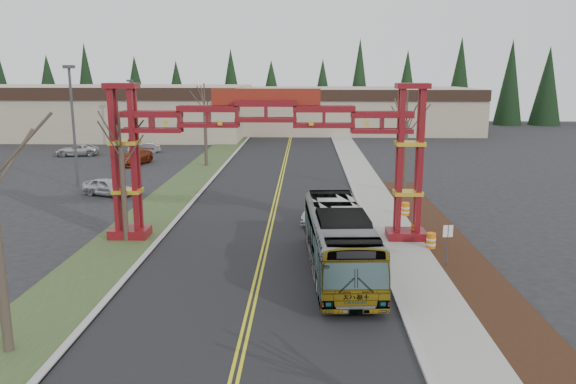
{
  "coord_description": "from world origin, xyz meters",
  "views": [
    {
      "loc": [
        2.19,
        -13.17,
        9.46
      ],
      "look_at": [
        1.36,
        13.38,
        3.79
      ],
      "focal_mm": 35.0,
      "sensor_mm": 36.0,
      "label": 1
    }
  ],
  "objects_px": {
    "gateway_arch": "(266,136)",
    "retail_building_west": "(94,111)",
    "silver_sedan": "(319,212)",
    "street_sign": "(448,237)",
    "parked_car_far_b": "(77,150)",
    "bare_tree_right_far": "(406,122)",
    "bare_tree_median_mid": "(121,148)",
    "barrel_north": "(405,210)",
    "parked_car_mid_a": "(135,158)",
    "bare_tree_median_far": "(205,106)",
    "barrel_south": "(431,242)",
    "transit_bus": "(339,241)",
    "light_pole_near": "(73,118)",
    "retail_building_east": "(353,110)",
    "barrel_mid": "(415,232)",
    "light_pole_far": "(131,110)",
    "parked_car_far_a": "(144,148)",
    "parked_car_near_a": "(108,187)"
  },
  "relations": [
    {
      "from": "gateway_arch",
      "to": "retail_building_west",
      "type": "height_order",
      "value": "gateway_arch"
    },
    {
      "from": "silver_sedan",
      "to": "street_sign",
      "type": "bearing_deg",
      "value": -40.13
    },
    {
      "from": "parked_car_far_b",
      "to": "bare_tree_right_far",
      "type": "bearing_deg",
      "value": 50.83
    },
    {
      "from": "retail_building_west",
      "to": "bare_tree_median_mid",
      "type": "distance_m",
      "value": 58.93
    },
    {
      "from": "barrel_north",
      "to": "parked_car_mid_a",
      "type": "bearing_deg",
      "value": 139.41
    },
    {
      "from": "bare_tree_median_mid",
      "to": "parked_car_far_b",
      "type": "bearing_deg",
      "value": 116.08
    },
    {
      "from": "retail_building_west",
      "to": "bare_tree_median_far",
      "type": "relative_size",
      "value": 5.45
    },
    {
      "from": "street_sign",
      "to": "barrel_south",
      "type": "distance_m",
      "value": 3.04
    },
    {
      "from": "transit_bus",
      "to": "light_pole_near",
      "type": "xyz_separation_m",
      "value": [
        -20.85,
        20.08,
        4.24
      ]
    },
    {
      "from": "retail_building_west",
      "to": "bare_tree_median_mid",
      "type": "relative_size",
      "value": 6.25
    },
    {
      "from": "parked_car_mid_a",
      "to": "parked_car_far_b",
      "type": "height_order",
      "value": "parked_car_mid_a"
    },
    {
      "from": "bare_tree_median_mid",
      "to": "light_pole_near",
      "type": "distance_m",
      "value": 17.88
    },
    {
      "from": "retail_building_east",
      "to": "parked_car_mid_a",
      "type": "distance_m",
      "value": 43.91
    },
    {
      "from": "gateway_arch",
      "to": "street_sign",
      "type": "xyz_separation_m",
      "value": [
        9.18,
        -4.58,
        -4.42
      ]
    },
    {
      "from": "bare_tree_median_mid",
      "to": "barrel_mid",
      "type": "bearing_deg",
      "value": 3.38
    },
    {
      "from": "parked_car_far_b",
      "to": "light_pole_far",
      "type": "distance_m",
      "value": 8.54
    },
    {
      "from": "light_pole_far",
      "to": "street_sign",
      "type": "relative_size",
      "value": 3.95
    },
    {
      "from": "transit_bus",
      "to": "street_sign",
      "type": "xyz_separation_m",
      "value": [
        5.34,
        0.76,
        -0.01
      ]
    },
    {
      "from": "parked_car_mid_a",
      "to": "barrel_mid",
      "type": "bearing_deg",
      "value": -33.42
    },
    {
      "from": "bare_tree_median_far",
      "to": "transit_bus",
      "type": "bearing_deg",
      "value": -69.09
    },
    {
      "from": "retail_building_west",
      "to": "retail_building_east",
      "type": "xyz_separation_m",
      "value": [
        40.0,
        8.0,
        -0.25
      ]
    },
    {
      "from": "silver_sedan",
      "to": "light_pole_near",
      "type": "distance_m",
      "value": 23.38
    },
    {
      "from": "transit_bus",
      "to": "silver_sedan",
      "type": "bearing_deg",
      "value": 91.07
    },
    {
      "from": "retail_building_west",
      "to": "parked_car_mid_a",
      "type": "xyz_separation_m",
      "value": [
        14.31,
        -27.51,
        -3.01
      ]
    },
    {
      "from": "barrel_north",
      "to": "retail_building_east",
      "type": "bearing_deg",
      "value": 88.88
    },
    {
      "from": "barrel_south",
      "to": "retail_building_east",
      "type": "bearing_deg",
      "value": 89.14
    },
    {
      "from": "retail_building_east",
      "to": "silver_sedan",
      "type": "relative_size",
      "value": 9.38
    },
    {
      "from": "parked_car_far_a",
      "to": "retail_building_west",
      "type": "bearing_deg",
      "value": -165.12
    },
    {
      "from": "gateway_arch",
      "to": "parked_car_near_a",
      "type": "bearing_deg",
      "value": 139.28
    },
    {
      "from": "barrel_mid",
      "to": "barrel_north",
      "type": "xyz_separation_m",
      "value": [
        0.33,
        5.1,
        0.05
      ]
    },
    {
      "from": "retail_building_west",
      "to": "light_pole_near",
      "type": "distance_m",
      "value": 41.36
    },
    {
      "from": "light_pole_far",
      "to": "retail_building_east",
      "type": "bearing_deg",
      "value": 39.18
    },
    {
      "from": "parked_car_mid_a",
      "to": "street_sign",
      "type": "xyz_separation_m",
      "value": [
        24.87,
        -31.02,
        0.82
      ]
    },
    {
      "from": "parked_car_mid_a",
      "to": "bare_tree_median_mid",
      "type": "relative_size",
      "value": 0.7
    },
    {
      "from": "retail_building_west",
      "to": "parked_car_far_b",
      "type": "height_order",
      "value": "retail_building_west"
    },
    {
      "from": "parked_car_far_b",
      "to": "barrel_north",
      "type": "xyz_separation_m",
      "value": [
        33.2,
        -27.22,
        -0.17
      ]
    },
    {
      "from": "transit_bus",
      "to": "bare_tree_right_far",
      "type": "relative_size",
      "value": 1.4
    },
    {
      "from": "bare_tree_median_far",
      "to": "street_sign",
      "type": "bearing_deg",
      "value": -60.38
    },
    {
      "from": "light_pole_far",
      "to": "gateway_arch",
      "type": "bearing_deg",
      "value": -63.07
    },
    {
      "from": "street_sign",
      "to": "parked_car_mid_a",
      "type": "bearing_deg",
      "value": 128.72
    },
    {
      "from": "parked_car_near_a",
      "to": "barrel_mid",
      "type": "relative_size",
      "value": 4.61
    },
    {
      "from": "gateway_arch",
      "to": "parked_car_mid_a",
      "type": "height_order",
      "value": "gateway_arch"
    },
    {
      "from": "bare_tree_median_far",
      "to": "barrel_north",
      "type": "distance_m",
      "value": 26.98
    },
    {
      "from": "gateway_arch",
      "to": "bare_tree_median_far",
      "type": "relative_size",
      "value": 2.16
    },
    {
      "from": "light_pole_near",
      "to": "barrel_south",
      "type": "distance_m",
      "value": 31.29
    },
    {
      "from": "parked_car_mid_a",
      "to": "barrel_mid",
      "type": "relative_size",
      "value": 5.84
    },
    {
      "from": "barrel_south",
      "to": "retail_building_west",
      "type": "bearing_deg",
      "value": 125.03
    },
    {
      "from": "retail_building_west",
      "to": "street_sign",
      "type": "xyz_separation_m",
      "value": [
        39.18,
        -58.54,
        -2.2
      ]
    },
    {
      "from": "gateway_arch",
      "to": "bare_tree_right_far",
      "type": "relative_size",
      "value": 2.25
    },
    {
      "from": "gateway_arch",
      "to": "parked_car_mid_a",
      "type": "distance_m",
      "value": 31.19
    }
  ]
}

